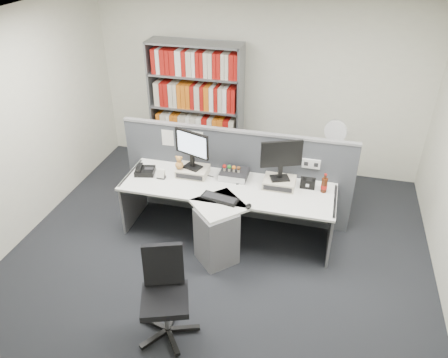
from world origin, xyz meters
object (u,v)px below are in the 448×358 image
(desk_calendar, at_px, (161,174))
(speaker, at_px, (308,183))
(desk_fan, at_px, (335,134))
(desk_phone, at_px, (145,171))
(office_chair, at_px, (165,291))
(monitor_left, at_px, (192,147))
(filing_cabinet, at_px, (329,177))
(desk, at_px, (223,214))
(keyboard, at_px, (220,198))
(monitor_right, at_px, (281,157))
(shelving_unit, at_px, (197,110))
(mouse, at_px, (249,206))
(desktop_pc, at_px, (234,174))
(cola_bottle, at_px, (324,185))

(desk_calendar, distance_m, speaker, 1.81)
(speaker, distance_m, desk_fan, 1.03)
(desk_phone, distance_m, speaker, 2.05)
(office_chair, bearing_deg, monitor_left, 99.13)
(speaker, bearing_deg, filing_cabinet, 75.03)
(desk, xyz_separation_m, keyboard, (-0.02, -0.08, 0.28))
(monitor_left, distance_m, monitor_right, 1.10)
(desk_calendar, bearing_deg, office_chair, -68.01)
(desk_fan, relative_size, office_chair, 0.56)
(shelving_unit, bearing_deg, desk_phone, -96.98)
(monitor_left, bearing_deg, desk_fan, 30.98)
(monitor_right, height_order, keyboard, monitor_right)
(desk, bearing_deg, keyboard, -101.77)
(monitor_left, xyz_separation_m, shelving_unit, (-0.41, 1.46, -0.14))
(desk, relative_size, monitor_right, 5.17)
(desk_calendar, bearing_deg, mouse, -16.61)
(keyboard, distance_m, shelving_unit, 2.14)
(desktop_pc, xyz_separation_m, office_chair, (-0.24, -1.83, -0.27))
(desk_calendar, bearing_deg, keyboard, -18.59)
(desk_phone, bearing_deg, desktop_pc, 9.69)
(keyboard, distance_m, cola_bottle, 1.25)
(shelving_unit, distance_m, office_chair, 3.34)
(mouse, bearing_deg, shelving_unit, 121.76)
(desk_fan, bearing_deg, monitor_left, -149.02)
(speaker, distance_m, cola_bottle, 0.20)
(cola_bottle, xyz_separation_m, office_chair, (-1.34, -1.77, -0.32))
(cola_bottle, height_order, filing_cabinet, cola_bottle)
(keyboard, distance_m, filing_cabinet, 1.95)
(desk_phone, bearing_deg, mouse, -15.96)
(desktop_pc, height_order, shelving_unit, shelving_unit)
(shelving_unit, xyz_separation_m, desk_fan, (2.10, -0.45, 0.05))
(monitor_left, distance_m, keyboard, 0.77)
(desktop_pc, distance_m, shelving_unit, 1.70)
(desk_phone, distance_m, desk_fan, 2.58)
(monitor_left, bearing_deg, desk_phone, -167.93)
(office_chair, bearing_deg, keyboard, 81.71)
(monitor_right, bearing_deg, desktop_pc, 173.79)
(office_chair, bearing_deg, desk_phone, 118.40)
(cola_bottle, bearing_deg, desktop_pc, 176.92)
(filing_cabinet, height_order, office_chair, office_chair)
(monitor_left, distance_m, mouse, 1.06)
(desktop_pc, distance_m, desk_fan, 1.53)
(mouse, relative_size, speaker, 0.58)
(desk, height_order, cola_bottle, cola_bottle)
(monitor_right, xyz_separation_m, speaker, (0.34, 0.05, -0.34))
(desk, bearing_deg, filing_cabinet, 49.39)
(desktop_pc, distance_m, cola_bottle, 1.11)
(desk_phone, relative_size, shelving_unit, 0.14)
(desktop_pc, xyz_separation_m, keyboard, (-0.05, -0.53, -0.03))
(desktop_pc, height_order, mouse, desktop_pc)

